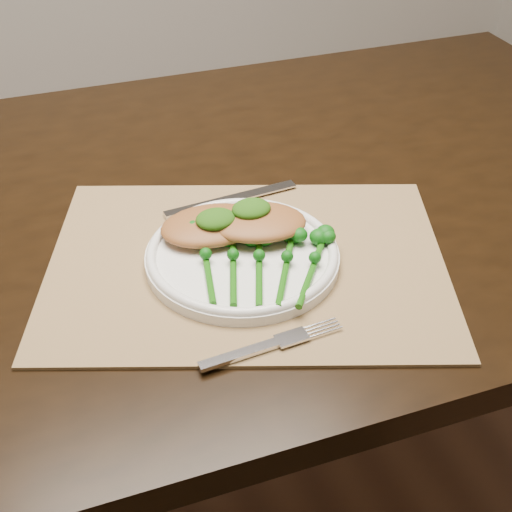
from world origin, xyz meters
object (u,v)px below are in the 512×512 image
object	(u,v)px
broccolini_bundle	(259,271)
dinner_plate	(242,255)
dining_table	(205,380)
placemat	(247,262)
chicken_fillet_left	(212,225)

from	to	relation	value
broccolini_bundle	dinner_plate	bearing A→B (deg)	119.70
dinner_plate	broccolini_bundle	xyz separation A→B (m)	(0.01, -0.05, 0.01)
dining_table	dinner_plate	distance (m)	0.42
placemat	dinner_plate	world-z (taller)	dinner_plate
broccolini_bundle	dining_table	bearing A→B (deg)	119.06
placemat	broccolini_bundle	distance (m)	0.05
dining_table	chicken_fillet_left	xyz separation A→B (m)	(-0.01, -0.11, 0.41)
dining_table	chicken_fillet_left	bearing A→B (deg)	-93.31
dinner_plate	broccolini_bundle	size ratio (longest dim) A/B	1.16
dinner_plate	chicken_fillet_left	world-z (taller)	chicken_fillet_left
placemat	chicken_fillet_left	distance (m)	0.07
chicken_fillet_left	broccolini_bundle	size ratio (longest dim) A/B	0.63
broccolini_bundle	placemat	bearing A→B (deg)	112.35
chicken_fillet_left	broccolini_bundle	world-z (taller)	chicken_fillet_left
dining_table	placemat	size ratio (longest dim) A/B	3.22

